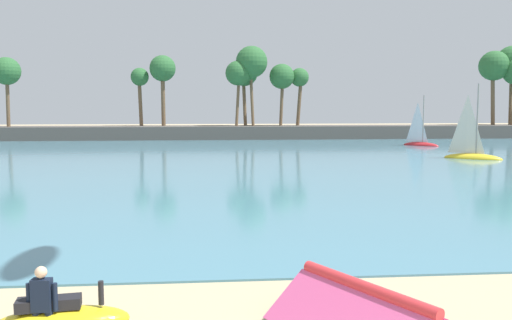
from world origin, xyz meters
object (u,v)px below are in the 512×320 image
Objects in this scene: sailboat_near_shore at (472,152)px; sailboat_mid_bay at (420,141)px; folded_kite at (365,302)px; person_rigging_by_gear at (43,309)px.

sailboat_near_shore is 1.12× the size of sailboat_mid_bay.
person_rigging_by_gear is (-5.91, -0.33, 0.20)m from folded_kite.
sailboat_near_shore reaches higher than sailboat_mid_bay.
folded_kite is 2.52× the size of person_rigging_by_gear.
person_rigging_by_gear is at bearing -126.93° from sailboat_near_shore.
sailboat_near_shore is (18.97, 32.77, -0.03)m from folded_kite.
person_rigging_by_gear is 41.41m from sailboat_near_shore.
person_rigging_by_gear is at bearing -118.91° from sailboat_mid_bay.
folded_kite is 51.82m from sailboat_mid_bay.
person_rigging_by_gear is 0.25× the size of sailboat_near_shore.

